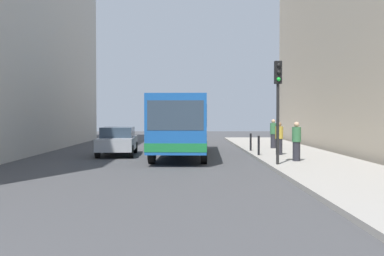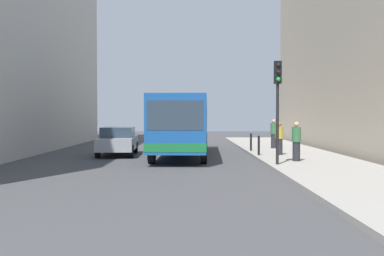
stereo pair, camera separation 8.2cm
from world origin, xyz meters
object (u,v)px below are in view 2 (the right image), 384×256
(bollard_near, at_px, (259,145))
(pedestrian_mid_sidewalk, at_px, (279,138))
(bollard_mid, at_px, (251,142))
(traffic_light, at_px, (278,93))
(pedestrian_far_sidewalk, at_px, (274,134))
(car_behind_bus, at_px, (180,134))
(pedestrian_near_signal, at_px, (296,141))
(bus, at_px, (183,123))
(car_beside_bus, at_px, (118,140))

(bollard_near, relative_size, pedestrian_mid_sidewalk, 0.59)
(bollard_mid, bearing_deg, pedestrian_mid_sidewalk, -68.89)
(traffic_light, distance_m, bollard_mid, 7.65)
(pedestrian_mid_sidewalk, bearing_deg, traffic_light, -74.28)
(bollard_near, relative_size, pedestrian_far_sidewalk, 0.55)
(car_behind_bus, relative_size, traffic_light, 1.08)
(bollard_mid, bearing_deg, pedestrian_near_signal, -78.88)
(bus, height_order, pedestrian_near_signal, bus)
(bus, relative_size, pedestrian_near_signal, 6.62)
(traffic_light, bearing_deg, bollard_near, 91.32)
(car_behind_bus, bearing_deg, pedestrian_near_signal, 110.26)
(bus, relative_size, car_behind_bus, 2.51)
(traffic_light, distance_m, pedestrian_mid_sidewalk, 5.09)
(bus, xyz_separation_m, bollard_mid, (3.75, 1.54, -1.10))
(pedestrian_mid_sidewalk, bearing_deg, bollard_near, -140.51)
(pedestrian_mid_sidewalk, bearing_deg, pedestrian_near_signal, -60.48)
(traffic_light, relative_size, pedestrian_mid_sidewalk, 2.53)
(bus, distance_m, pedestrian_near_signal, 6.62)
(bollard_near, height_order, bollard_mid, same)
(car_beside_bus, relative_size, pedestrian_mid_sidewalk, 2.76)
(pedestrian_near_signal, xyz_separation_m, pedestrian_mid_sidewalk, (-0.12, 3.20, -0.03))
(bollard_mid, xyz_separation_m, pedestrian_far_sidewalk, (1.59, 1.90, 0.38))
(pedestrian_mid_sidewalk, bearing_deg, bollard_mid, 138.55)
(bollard_near, xyz_separation_m, pedestrian_far_sidewalk, (1.59, 4.83, 0.38))
(traffic_light, distance_m, bollard_near, 4.95)
(bus, distance_m, car_beside_bus, 3.55)
(bollard_near, relative_size, pedestrian_near_signal, 0.57)
(bollard_near, distance_m, pedestrian_near_signal, 3.22)
(car_behind_bus, bearing_deg, bus, 91.02)
(car_beside_bus, bearing_deg, bollard_mid, -172.73)
(bus, height_order, bollard_mid, bus)
(bollard_mid, xyz_separation_m, pedestrian_mid_sidewalk, (1.05, -2.71, 0.33))
(car_beside_bus, height_order, pedestrian_far_sidewalk, pedestrian_far_sidewalk)
(bollard_near, bearing_deg, bus, 159.62)
(car_behind_bus, distance_m, pedestrian_far_sidewalk, 8.00)
(bus, bearing_deg, pedestrian_near_signal, 140.59)
(bus, distance_m, pedestrian_mid_sidewalk, 5.00)
(car_beside_bus, height_order, bollard_mid, car_beside_bus)
(bollard_near, bearing_deg, pedestrian_mid_sidewalk, 12.06)
(bollard_mid, bearing_deg, car_beside_bus, -170.28)
(car_behind_bus, xyz_separation_m, bollard_near, (4.08, -10.46, -0.16))
(bollard_mid, height_order, pedestrian_mid_sidewalk, pedestrian_mid_sidewalk)
(bollard_mid, relative_size, pedestrian_near_signal, 0.57)
(bus, xyz_separation_m, car_beside_bus, (-3.40, 0.31, -0.94))
(traffic_light, relative_size, pedestrian_far_sidewalk, 2.39)
(car_beside_bus, distance_m, pedestrian_mid_sidewalk, 8.34)
(car_beside_bus, height_order, traffic_light, traffic_light)
(car_beside_bus, relative_size, pedestrian_near_signal, 2.66)
(pedestrian_near_signal, distance_m, pedestrian_mid_sidewalk, 3.20)
(car_beside_bus, distance_m, bollard_near, 7.36)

